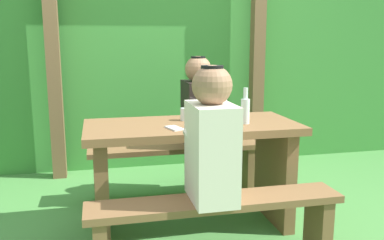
{
  "coord_description": "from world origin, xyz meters",
  "views": [
    {
      "loc": [
        -0.6,
        -2.62,
        1.27
      ],
      "look_at": [
        0.0,
        0.0,
        0.75
      ],
      "focal_mm": 38.9,
      "sensor_mm": 36.0,
      "label": 1
    }
  ],
  "objects": [
    {
      "name": "drinking_glass",
      "position": [
        -0.02,
        0.11,
        0.77
      ],
      "size": [
        0.07,
        0.07,
        0.09
      ],
      "primitive_type": "cylinder",
      "color": "silver",
      "rests_on": "picnic_table"
    },
    {
      "name": "bottle_right",
      "position": [
        0.19,
        -0.05,
        0.83
      ],
      "size": [
        0.07,
        0.07,
        0.25
      ],
      "color": "silver",
      "rests_on": "picnic_table"
    },
    {
      "name": "hedge_backdrop",
      "position": [
        0.0,
        1.93,
        0.97
      ],
      "size": [
        6.4,
        0.9,
        1.95
      ],
      "primitive_type": "cube",
      "color": "#398234",
      "rests_on": "ground_plane"
    },
    {
      "name": "picnic_table",
      "position": [
        0.0,
        0.0,
        0.5
      ],
      "size": [
        1.4,
        0.64,
        0.73
      ],
      "color": "brown",
      "rests_on": "ground_plane"
    },
    {
      "name": "pergola_post_right",
      "position": [
        0.98,
        1.32,
        1.05
      ],
      "size": [
        0.12,
        0.12,
        2.09
      ],
      "primitive_type": "cube",
      "color": "brown",
      "rests_on": "ground_plane"
    },
    {
      "name": "bench_near",
      "position": [
        0.0,
        -0.59,
        0.31
      ],
      "size": [
        1.4,
        0.24,
        0.43
      ],
      "color": "brown",
      "rests_on": "ground_plane"
    },
    {
      "name": "pergola_post_left",
      "position": [
        -0.98,
        1.32,
        1.05
      ],
      "size": [
        0.12,
        0.12,
        2.09
      ],
      "primitive_type": "cube",
      "color": "brown",
      "rests_on": "ground_plane"
    },
    {
      "name": "bench_far",
      "position": [
        0.0,
        0.59,
        0.31
      ],
      "size": [
        1.4,
        0.24,
        0.43
      ],
      "color": "brown",
      "rests_on": "ground_plane"
    },
    {
      "name": "cell_phone",
      "position": [
        -0.14,
        -0.15,
        0.74
      ],
      "size": [
        0.11,
        0.15,
        0.01
      ],
      "primitive_type": "cube",
      "rotation": [
        0.0,
        0.0,
        0.3
      ],
      "color": "silver",
      "rests_on": "picnic_table"
    },
    {
      "name": "person_white_shirt",
      "position": [
        -0.03,
        -0.58,
        0.76
      ],
      "size": [
        0.25,
        0.35,
        0.72
      ],
      "color": "silver",
      "rests_on": "bench_near"
    },
    {
      "name": "person_black_coat",
      "position": [
        0.18,
        0.58,
        0.76
      ],
      "size": [
        0.25,
        0.35,
        0.72
      ],
      "color": "black",
      "rests_on": "bench_far"
    },
    {
      "name": "ground_plane",
      "position": [
        0.0,
        0.0,
        0.0
      ],
      "size": [
        12.0,
        12.0,
        0.0
      ],
      "primitive_type": "plane",
      "color": "#45823D"
    },
    {
      "name": "bottle_left",
      "position": [
        0.34,
        -0.08,
        0.82
      ],
      "size": [
        0.06,
        0.06,
        0.24
      ],
      "color": "silver",
      "rests_on": "picnic_table"
    }
  ]
}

